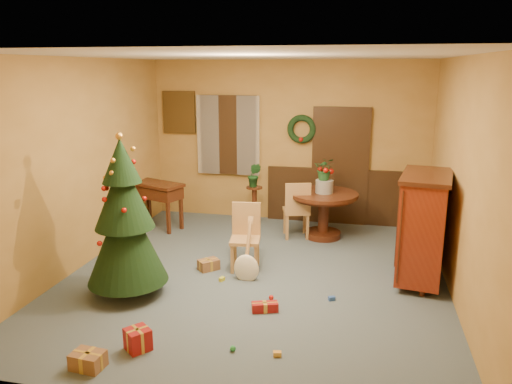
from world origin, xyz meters
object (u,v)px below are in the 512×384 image
(dining_table, at_px, (324,206))
(sideboard, at_px, (423,225))
(chair_near, at_px, (246,234))
(christmas_tree, at_px, (125,220))
(writing_desk, at_px, (158,194))

(dining_table, height_order, sideboard, sideboard)
(chair_near, xyz_separation_m, sideboard, (2.36, 0.04, 0.28))
(dining_table, bearing_deg, christmas_tree, -129.11)
(chair_near, distance_m, writing_desk, 2.41)
(dining_table, bearing_deg, chair_near, -121.77)
(chair_near, bearing_deg, sideboard, 0.90)
(christmas_tree, bearing_deg, chair_near, 42.94)
(chair_near, relative_size, christmas_tree, 0.46)
(chair_near, xyz_separation_m, writing_desk, (-1.93, 1.43, 0.11))
(writing_desk, height_order, sideboard, sideboard)
(sideboard, bearing_deg, chair_near, -179.10)
(christmas_tree, distance_m, sideboard, 3.78)
(chair_near, distance_m, christmas_tree, 1.74)
(chair_near, bearing_deg, writing_desk, 143.34)
(christmas_tree, height_order, sideboard, christmas_tree)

